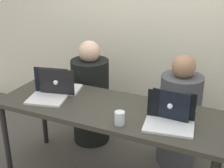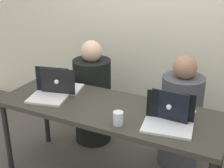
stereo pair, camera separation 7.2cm
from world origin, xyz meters
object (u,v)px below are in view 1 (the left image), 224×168
at_px(laptop_front_right, 170,119).
at_px(laptop_back_left, 61,86).
at_px(person_on_left, 91,98).
at_px(water_glass_right, 120,119).
at_px(person_on_right, 179,117).
at_px(laptop_back_right, 173,110).
at_px(laptop_front_left, 48,92).

bearing_deg(laptop_front_right, laptop_back_left, 161.70).
xyz_separation_m(person_on_left, laptop_back_left, (-0.06, -0.45, 0.30)).
distance_m(laptop_front_right, water_glass_right, 0.36).
relative_size(person_on_right, laptop_front_right, 2.82).
bearing_deg(laptop_front_right, person_on_left, 138.98).
bearing_deg(water_glass_right, laptop_back_left, 156.27).
bearing_deg(laptop_back_right, water_glass_right, 43.30).
bearing_deg(laptop_back_right, person_on_left, -23.76).
distance_m(laptop_back_right, water_glass_right, 0.43).
relative_size(laptop_front_right, laptop_back_left, 1.06).
relative_size(person_on_left, water_glass_right, 11.07).
xyz_separation_m(person_on_right, water_glass_right, (-0.28, -0.77, 0.30)).
xyz_separation_m(person_on_left, laptop_front_right, (1.00, -0.62, 0.30)).
height_order(laptop_back_right, water_glass_right, laptop_back_right).
relative_size(person_on_left, laptop_back_left, 3.06).
distance_m(laptop_front_right, laptop_back_left, 1.07).
bearing_deg(laptop_front_left, laptop_back_right, -6.79).
xyz_separation_m(laptop_front_left, laptop_back_right, (1.06, 0.12, -0.00)).
distance_m(person_on_left, laptop_back_right, 1.14).
height_order(laptop_front_left, water_glass_right, laptop_front_left).
height_order(laptop_front_right, water_glass_right, laptop_front_right).
xyz_separation_m(laptop_front_left, laptop_back_left, (0.02, 0.15, -0.00)).
bearing_deg(person_on_right, laptop_back_right, 103.40).
height_order(laptop_front_right, laptop_back_left, laptop_back_left).
bearing_deg(laptop_back_left, laptop_back_right, 165.23).
bearing_deg(person_on_left, laptop_back_right, 168.95).
relative_size(person_on_left, laptop_front_right, 2.88).
relative_size(person_on_left, laptop_front_left, 3.09).
distance_m(person_on_left, person_on_right, 0.94).
bearing_deg(water_glass_right, laptop_front_left, 167.71).
relative_size(laptop_front_left, laptop_front_right, 0.93).
distance_m(laptop_back_left, water_glass_right, 0.78).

